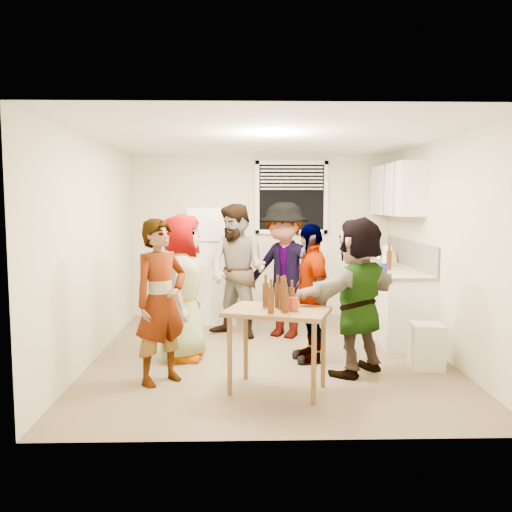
{
  "coord_description": "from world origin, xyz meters",
  "views": [
    {
      "loc": [
        -0.31,
        -6.16,
        1.8
      ],
      "look_at": [
        -0.15,
        0.18,
        1.15
      ],
      "focal_mm": 38.0,
      "sensor_mm": 36.0,
      "label": 1
    }
  ],
  "objects_px": {
    "serving_table": "(277,391)",
    "beer_bottle_table": "(292,309)",
    "red_cup": "(293,311)",
    "guest_grey": "(183,359)",
    "refrigerator": "(213,264)",
    "wine_bottle": "(378,260)",
    "guest_back_right": "(284,336)",
    "blue_cup": "(384,272)",
    "guest_orange": "(357,373)",
    "guest_back_left": "(238,337)",
    "beer_bottle_counter": "(389,270)",
    "guest_stripe": "(162,382)",
    "kettle": "(380,264)",
    "trash_bin": "(427,345)",
    "guest_black": "(310,360)"
  },
  "relations": [
    {
      "from": "guest_black",
      "to": "kettle",
      "type": "bearing_deg",
      "value": 134.79
    },
    {
      "from": "guest_back_left",
      "to": "guest_black",
      "type": "xyz_separation_m",
      "value": [
        0.83,
        -1.09,
        0.0
      ]
    },
    {
      "from": "red_cup",
      "to": "guest_back_right",
      "type": "bearing_deg",
      "value": 87.82
    },
    {
      "from": "beer_bottle_counter",
      "to": "refrigerator",
      "type": "bearing_deg",
      "value": 155.25
    },
    {
      "from": "kettle",
      "to": "guest_back_right",
      "type": "xyz_separation_m",
      "value": [
        -1.41,
        -0.57,
        -0.9
      ]
    },
    {
      "from": "refrigerator",
      "to": "red_cup",
      "type": "xyz_separation_m",
      "value": [
        0.91,
        -3.13,
        -0.06
      ]
    },
    {
      "from": "beer_bottle_counter",
      "to": "trash_bin",
      "type": "relative_size",
      "value": 0.52
    },
    {
      "from": "beer_bottle_table",
      "to": "red_cup",
      "type": "bearing_deg",
      "value": -81.26
    },
    {
      "from": "refrigerator",
      "to": "kettle",
      "type": "distance_m",
      "value": 2.44
    },
    {
      "from": "red_cup",
      "to": "guest_grey",
      "type": "height_order",
      "value": "red_cup"
    },
    {
      "from": "refrigerator",
      "to": "wine_bottle",
      "type": "height_order",
      "value": "refrigerator"
    },
    {
      "from": "kettle",
      "to": "guest_grey",
      "type": "bearing_deg",
      "value": -170.98
    },
    {
      "from": "beer_bottle_table",
      "to": "guest_back_left",
      "type": "height_order",
      "value": "beer_bottle_table"
    },
    {
      "from": "guest_stripe",
      "to": "guest_orange",
      "type": "xyz_separation_m",
      "value": [
        2.0,
        0.24,
        0.0
      ]
    },
    {
      "from": "blue_cup",
      "to": "guest_orange",
      "type": "bearing_deg",
      "value": -115.44
    },
    {
      "from": "wine_bottle",
      "to": "refrigerator",
      "type": "bearing_deg",
      "value": -177.59
    },
    {
      "from": "blue_cup",
      "to": "beer_bottle_counter",
      "type": "bearing_deg",
      "value": 60.96
    },
    {
      "from": "blue_cup",
      "to": "guest_back_left",
      "type": "bearing_deg",
      "value": 170.54
    },
    {
      "from": "serving_table",
      "to": "blue_cup",
      "type": "bearing_deg",
      "value": 50.37
    },
    {
      "from": "beer_bottle_counter",
      "to": "serving_table",
      "type": "xyz_separation_m",
      "value": [
        -1.58,
        -1.98,
        -0.9
      ]
    },
    {
      "from": "refrigerator",
      "to": "guest_back_left",
      "type": "bearing_deg",
      "value": -69.3
    },
    {
      "from": "blue_cup",
      "to": "serving_table",
      "type": "height_order",
      "value": "blue_cup"
    },
    {
      "from": "wine_bottle",
      "to": "guest_back_right",
      "type": "relative_size",
      "value": 0.16
    },
    {
      "from": "serving_table",
      "to": "beer_bottle_table",
      "type": "height_order",
      "value": "beer_bottle_table"
    },
    {
      "from": "serving_table",
      "to": "beer_bottle_table",
      "type": "relative_size",
      "value": 4.54
    },
    {
      "from": "kettle",
      "to": "guest_black",
      "type": "relative_size",
      "value": 0.14
    },
    {
      "from": "beer_bottle_counter",
      "to": "guest_grey",
      "type": "bearing_deg",
      "value": -160.69
    },
    {
      "from": "beer_bottle_counter",
      "to": "guest_orange",
      "type": "xyz_separation_m",
      "value": [
        -0.71,
        -1.46,
        -0.9
      ]
    },
    {
      "from": "trash_bin",
      "to": "guest_back_left",
      "type": "bearing_deg",
      "value": 145.54
    },
    {
      "from": "blue_cup",
      "to": "red_cup",
      "type": "relative_size",
      "value": 0.89
    },
    {
      "from": "guest_stripe",
      "to": "guest_back_left",
      "type": "xyz_separation_m",
      "value": [
        0.74,
        1.79,
        0.0
      ]
    },
    {
      "from": "wine_bottle",
      "to": "guest_black",
      "type": "distance_m",
      "value": 2.7
    },
    {
      "from": "refrigerator",
      "to": "guest_orange",
      "type": "relative_size",
      "value": 1.04
    },
    {
      "from": "wine_bottle",
      "to": "guest_stripe",
      "type": "distance_m",
      "value": 4.17
    },
    {
      "from": "red_cup",
      "to": "guest_back_left",
      "type": "relative_size",
      "value": 0.07
    },
    {
      "from": "serving_table",
      "to": "guest_grey",
      "type": "height_order",
      "value": "serving_table"
    },
    {
      "from": "kettle",
      "to": "guest_black",
      "type": "distance_m",
      "value": 2.24
    },
    {
      "from": "refrigerator",
      "to": "guest_stripe",
      "type": "bearing_deg",
      "value": -97.42
    },
    {
      "from": "blue_cup",
      "to": "trash_bin",
      "type": "bearing_deg",
      "value": -80.02
    },
    {
      "from": "wine_bottle",
      "to": "guest_black",
      "type": "relative_size",
      "value": 0.18
    },
    {
      "from": "kettle",
      "to": "beer_bottle_counter",
      "type": "bearing_deg",
      "value": -116.04
    },
    {
      "from": "trash_bin",
      "to": "guest_orange",
      "type": "xyz_separation_m",
      "value": [
        -0.79,
        -0.15,
        -0.25
      ]
    },
    {
      "from": "kettle",
      "to": "serving_table",
      "type": "bearing_deg",
      "value": -143.39
    },
    {
      "from": "guest_back_right",
      "to": "guest_grey",
      "type": "bearing_deg",
      "value": -109.77
    },
    {
      "from": "beer_bottle_table",
      "to": "beer_bottle_counter",
      "type": "bearing_deg",
      "value": 53.93
    },
    {
      "from": "refrigerator",
      "to": "guest_grey",
      "type": "bearing_deg",
      "value": -96.89
    },
    {
      "from": "serving_table",
      "to": "trash_bin",
      "type": "bearing_deg",
      "value": 22.01
    },
    {
      "from": "blue_cup",
      "to": "guest_back_right",
      "type": "bearing_deg",
      "value": 165.83
    },
    {
      "from": "refrigerator",
      "to": "beer_bottle_counter",
      "type": "relative_size",
      "value": 6.77
    },
    {
      "from": "kettle",
      "to": "beer_bottle_counter",
      "type": "xyz_separation_m",
      "value": [
        -0.05,
        -0.66,
        -0.0
      ]
    }
  ]
}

